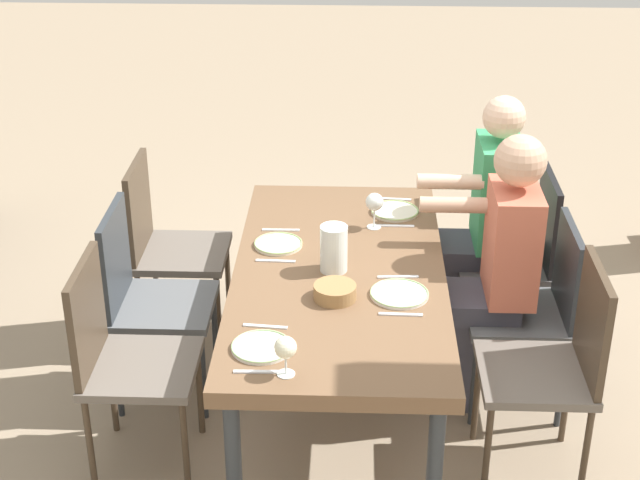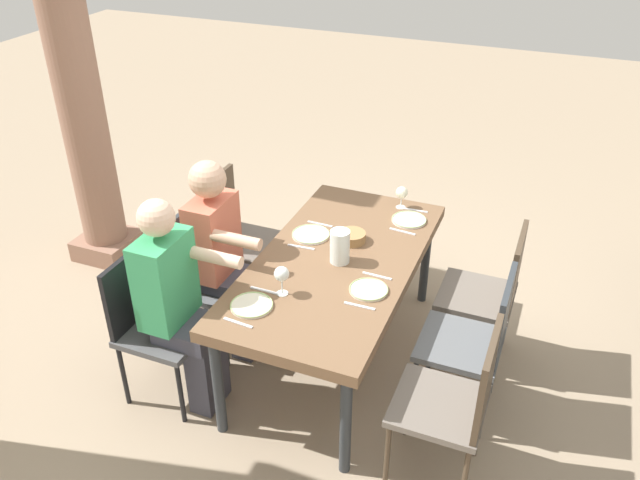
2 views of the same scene
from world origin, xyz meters
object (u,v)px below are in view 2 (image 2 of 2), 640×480
at_px(wine_glass_0, 282,275).
at_px(chair_east_north, 235,232).
at_px(chair_west_north, 152,318).
at_px(water_pitcher, 340,248).
at_px(chair_east_south, 491,289).
at_px(plate_1, 369,290).
at_px(diner_man_white, 179,301).
at_px(bread_basket, 352,237).
at_px(dining_table, 336,269).
at_px(plate_3, 409,220).
at_px(chair_mid_south, 476,338).
at_px(plate_2, 311,234).
at_px(diner_woman_green, 223,254).
at_px(wine_glass_3, 402,193).
at_px(chair_mid_north, 199,272).
at_px(chair_west_south, 457,399).
at_px(stone_column_centre, 73,69).
at_px(plate_0, 252,305).

bearing_deg(wine_glass_0, chair_east_north, 43.12).
xyz_separation_m(chair_west_north, water_pitcher, (0.64, -0.89, 0.31)).
distance_m(chair_east_south, plate_1, 0.85).
distance_m(chair_east_south, diner_man_white, 1.83).
xyz_separation_m(chair_west_north, bread_basket, (0.87, -0.88, 0.25)).
xyz_separation_m(dining_table, plate_3, (0.61, -0.27, 0.07)).
relative_size(chair_mid_south, plate_2, 3.92).
distance_m(diner_woman_green, plate_2, 0.55).
bearing_deg(chair_east_south, plate_1, 133.72).
height_order(chair_mid_south, plate_3, chair_mid_south).
relative_size(chair_west_north, wine_glass_0, 5.30).
height_order(chair_east_north, wine_glass_3, chair_east_north).
distance_m(chair_mid_north, bread_basket, 0.98).
bearing_deg(water_pitcher, chair_west_south, -127.09).
bearing_deg(chair_mid_south, plate_1, 97.74).
relative_size(plate_3, bread_basket, 1.31).
relative_size(chair_west_north, plate_1, 4.21).
bearing_deg(bread_basket, water_pitcher, -177.34).
bearing_deg(plate_1, chair_east_south, -46.28).
bearing_deg(diner_woman_green, wine_glass_0, -117.98).
xyz_separation_m(plate_2, water_pitcher, (-0.21, -0.27, 0.08)).
relative_size(stone_column_centre, water_pitcher, 15.07).
height_order(diner_woman_green, bread_basket, diner_woman_green).
height_order(chair_west_south, wine_glass_0, chair_west_south).
height_order(chair_east_north, plate_2, chair_east_north).
bearing_deg(chair_east_south, chair_mid_south, 179.99).
distance_m(water_pitcher, bread_basket, 0.25).
relative_size(wine_glass_3, bread_basket, 0.89).
distance_m(dining_table, wine_glass_0, 0.48).
bearing_deg(stone_column_centre, plate_2, -98.12).
bearing_deg(diner_man_white, stone_column_centre, 52.58).
height_order(chair_west_south, wine_glass_3, chair_west_south).
distance_m(diner_man_white, bread_basket, 1.11).
bearing_deg(plate_0, plate_1, -55.18).
relative_size(chair_mid_south, stone_column_centre, 0.30).
distance_m(dining_table, bread_basket, 0.25).
bearing_deg(chair_east_south, chair_east_north, 90.00).
height_order(chair_mid_north, bread_basket, chair_mid_north).
bearing_deg(chair_west_south, wine_glass_0, 77.64).
height_order(plate_0, plate_3, same).
height_order(chair_east_north, diner_man_white, diner_man_white).
height_order(chair_east_south, wine_glass_3, chair_east_south).
distance_m(chair_west_north, chair_east_south, 1.99).
distance_m(chair_east_north, diner_man_white, 1.01).
bearing_deg(water_pitcher, plate_0, 154.74).
height_order(chair_west_north, diner_man_white, diner_man_white).
height_order(chair_west_north, chair_mid_south, chair_mid_south).
distance_m(diner_man_white, plate_3, 1.56).
distance_m(stone_column_centre, plate_1, 2.59).
bearing_deg(plate_0, chair_west_north, 95.36).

